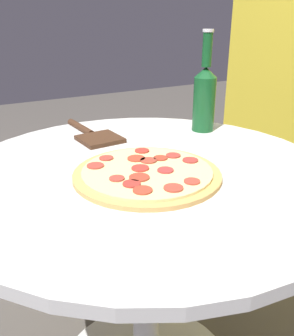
% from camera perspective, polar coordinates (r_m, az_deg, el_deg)
% --- Properties ---
extents(table, '(0.91, 0.91, 0.69)m').
position_cam_1_polar(table, '(0.97, -0.20, -9.97)').
color(table, silver).
rests_on(table, ground_plane).
extents(pizza, '(0.33, 0.33, 0.02)m').
position_cam_1_polar(pizza, '(0.84, -0.00, -0.75)').
color(pizza, tan).
rests_on(pizza, table).
extents(beer_bottle, '(0.07, 0.07, 0.30)m').
position_cam_1_polar(beer_bottle, '(1.16, 8.75, 10.92)').
color(beer_bottle, '#144C23').
rests_on(beer_bottle, table).
extents(pizza_paddle, '(0.27, 0.12, 0.02)m').
position_cam_1_polar(pizza_paddle, '(1.12, -8.23, 5.01)').
color(pizza_paddle, '#422819').
rests_on(pizza_paddle, table).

